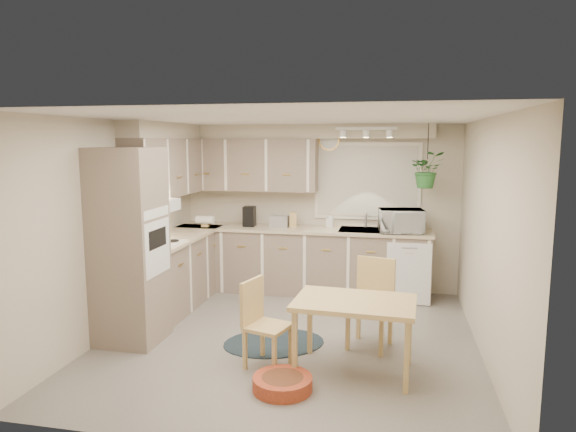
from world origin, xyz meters
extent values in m
plane|color=slate|center=(0.00, 0.00, 0.00)|extent=(4.20, 4.20, 0.00)
plane|color=silver|center=(0.00, 0.00, 2.40)|extent=(4.20, 4.20, 0.00)
cube|color=#BFB49E|center=(0.00, 2.10, 1.20)|extent=(4.00, 0.04, 2.40)
cube|color=#BFB49E|center=(0.00, -2.10, 1.20)|extent=(4.00, 0.04, 2.40)
cube|color=#BFB49E|center=(-2.00, 0.00, 1.20)|extent=(0.04, 4.20, 2.40)
cube|color=#BFB49E|center=(2.00, 0.00, 1.20)|extent=(0.04, 4.20, 2.40)
cube|color=gray|center=(-1.70, 0.88, 0.45)|extent=(0.60, 1.85, 0.90)
cube|color=gray|center=(-0.20, 1.80, 0.45)|extent=(3.60, 0.60, 0.90)
cube|color=tan|center=(-1.69, 0.88, 0.92)|extent=(0.64, 1.89, 0.04)
cube|color=tan|center=(-0.20, 1.79, 0.92)|extent=(3.64, 0.64, 0.04)
cube|color=gray|center=(-1.68, -0.38, 1.05)|extent=(0.65, 0.65, 2.10)
cube|color=silver|center=(-1.35, -0.38, 1.05)|extent=(0.02, 0.56, 0.58)
cube|color=gray|center=(-1.82, 1.00, 1.83)|extent=(0.35, 2.00, 0.75)
cube|color=gray|center=(-1.00, 1.93, 1.83)|extent=(2.00, 0.35, 0.75)
cube|color=#BFB49E|center=(-1.85, 1.00, 2.30)|extent=(0.30, 2.00, 0.20)
cube|color=#BFB49E|center=(-0.20, 1.95, 2.30)|extent=(3.60, 0.30, 0.20)
cube|color=silver|center=(-1.68, 0.30, 0.94)|extent=(0.52, 0.58, 0.02)
cube|color=silver|center=(-1.70, 0.30, 1.40)|extent=(0.40, 0.60, 0.14)
cube|color=beige|center=(0.70, 2.07, 1.60)|extent=(1.40, 0.02, 1.00)
cube|color=silver|center=(0.70, 2.08, 1.60)|extent=(1.50, 0.02, 1.10)
cube|color=#9EA1A6|center=(0.70, 1.80, 0.90)|extent=(0.70, 0.48, 0.10)
cube|color=silver|center=(1.30, 1.49, 0.42)|extent=(0.58, 0.02, 0.83)
cube|color=silver|center=(0.70, 1.55, 2.33)|extent=(0.80, 0.04, 0.04)
cylinder|color=#EAB252|center=(0.15, 2.07, 2.18)|extent=(0.30, 0.03, 0.30)
cube|color=tan|center=(0.75, -0.66, 0.35)|extent=(1.15, 0.81, 0.70)
cube|color=tan|center=(-0.07, -0.71, 0.42)|extent=(0.49, 0.49, 0.84)
cube|color=tan|center=(0.87, -0.04, 0.47)|extent=(0.53, 0.53, 0.93)
ellipsoid|color=black|center=(-0.14, -0.15, 0.01)|extent=(1.33, 1.19, 0.01)
cylinder|color=#B94525|center=(0.17, -1.16, 0.06)|extent=(0.57, 0.57, 0.12)
imported|color=silver|center=(1.18, 1.70, 1.14)|extent=(0.62, 0.41, 0.39)
imported|color=silver|center=(0.19, 1.95, 0.99)|extent=(0.11, 0.21, 0.10)
imported|color=#2A6B2C|center=(1.50, 1.70, 1.74)|extent=(0.51, 0.55, 0.38)
cube|color=black|center=(-0.97, 1.80, 1.08)|extent=(0.17, 0.21, 0.29)
cube|color=#9EA1A6|center=(-0.53, 1.82, 1.02)|extent=(0.27, 0.16, 0.16)
cube|color=tan|center=(-0.33, 1.85, 1.05)|extent=(0.11, 0.11, 0.22)
camera|label=1|loc=(1.08, -5.29, 2.16)|focal=32.00mm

